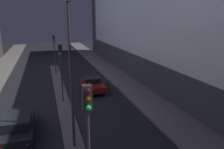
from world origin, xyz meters
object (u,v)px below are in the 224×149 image
object	(u,v)px
traffic_light_mid	(61,61)
car_left_lane	(18,126)
street_lamp	(69,40)
car_right_lane	(92,84)
traffic_light_near	(88,123)
traffic_light_far	(54,46)

from	to	relation	value
traffic_light_mid	car_left_lane	bearing A→B (deg)	-122.72
street_lamp	car_left_lane	distance (m)	6.71
car_right_lane	traffic_light_near	bearing A→B (deg)	-102.70
car_left_lane	car_right_lane	size ratio (longest dim) A/B	1.18
traffic_light_far	car_left_lane	world-z (taller)	traffic_light_far
car_left_lane	traffic_light_far	bearing A→B (deg)	78.19
traffic_light_mid	car_right_lane	size ratio (longest dim) A/B	1.26
car_left_lane	car_right_lane	distance (m)	9.80
traffic_light_near	street_lamp	bearing A→B (deg)	90.00
traffic_light_near	car_left_lane	world-z (taller)	traffic_light_near
street_lamp	car_right_lane	xyz separation A→B (m)	(3.20, 9.64, -5.51)
traffic_light_near	car_left_lane	distance (m)	8.08
traffic_light_mid	car_left_lane	size ratio (longest dim) A/B	1.07
car_left_lane	car_right_lane	xyz separation A→B (m)	(6.40, 7.42, -0.04)
street_lamp	car_left_lane	size ratio (longest dim) A/B	1.81
traffic_light_near	traffic_light_mid	size ratio (longest dim) A/B	1.00
traffic_light_near	traffic_light_far	bearing A→B (deg)	90.00
car_left_lane	traffic_light_mid	bearing A→B (deg)	57.28
traffic_light_far	car_right_lane	size ratio (longest dim) A/B	1.26
car_right_lane	car_left_lane	bearing A→B (deg)	-130.76
traffic_light_far	street_lamp	distance (m)	17.68
traffic_light_far	street_lamp	size ratio (longest dim) A/B	0.59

